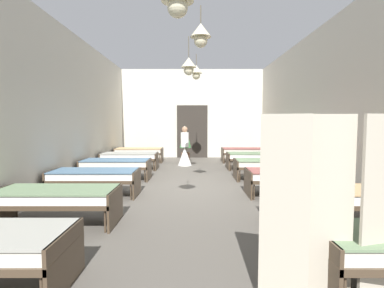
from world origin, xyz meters
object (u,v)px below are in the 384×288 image
(bed_right_row_2, at_px, (290,176))
(potted_plant, at_px, (185,141))
(bed_left_row_1, at_px, (56,197))
(bed_left_row_2, at_px, (94,176))
(bed_right_row_4, at_px, (254,157))
(bed_right_row_1, at_px, (328,197))
(bed_left_row_3, at_px, (116,164))
(bed_right_row_5, at_px, (245,151))
(bed_left_row_5, at_px, (139,151))
(bed_left_row_4, at_px, (129,157))
(nurse_near_aisle, at_px, (184,151))
(privacy_screen, at_px, (331,211))
(bed_right_row_3, at_px, (268,164))

(bed_right_row_2, height_order, potted_plant, potted_plant)
(bed_left_row_1, relative_size, bed_left_row_2, 1.00)
(potted_plant, bearing_deg, bed_right_row_2, -66.25)
(bed_right_row_4, bearing_deg, bed_right_row_2, -90.00)
(bed_right_row_1, distance_m, bed_right_row_2, 1.82)
(bed_left_row_3, xyz_separation_m, bed_right_row_5, (4.32, 3.65, 0.00))
(bed_right_row_1, xyz_separation_m, bed_right_row_5, (0.00, 7.29, 0.00))
(bed_left_row_5, bearing_deg, bed_left_row_1, -90.00)
(bed_left_row_5, relative_size, potted_plant, 1.27)
(bed_left_row_4, distance_m, nurse_near_aisle, 2.09)
(bed_right_row_5, xyz_separation_m, privacy_screen, (-0.95, -9.36, 0.41))
(bed_left_row_3, bearing_deg, bed_right_row_4, 22.87)
(bed_right_row_2, relative_size, privacy_screen, 1.12)
(bed_left_row_4, bearing_deg, bed_right_row_3, -22.87)
(bed_right_row_4, bearing_deg, bed_left_row_4, 180.00)
(nurse_near_aisle, bearing_deg, bed_left_row_3, -62.95)
(bed_right_row_1, relative_size, bed_left_row_2, 1.00)
(bed_left_row_2, height_order, bed_right_row_4, same)
(bed_left_row_2, bearing_deg, bed_right_row_1, -22.87)
(bed_left_row_2, relative_size, potted_plant, 1.27)
(bed_right_row_1, xyz_separation_m, bed_left_row_4, (-4.32, 5.47, 0.00))
(bed_right_row_3, distance_m, bed_right_row_5, 3.65)
(bed_left_row_3, height_order, bed_right_row_3, same)
(bed_left_row_1, height_order, bed_right_row_3, same)
(potted_plant, relative_size, privacy_screen, 0.88)
(bed_left_row_4, bearing_deg, bed_left_row_2, -90.00)
(bed_right_row_2, xyz_separation_m, nurse_near_aisle, (-2.44, 4.57, 0.09))
(nurse_near_aisle, bearing_deg, bed_right_row_4, 40.78)
(bed_left_row_4, xyz_separation_m, bed_right_row_4, (4.32, 0.00, 0.00))
(bed_left_row_5, height_order, nurse_near_aisle, nurse_near_aisle)
(bed_right_row_2, distance_m, bed_left_row_4, 5.65)
(bed_left_row_1, xyz_separation_m, bed_right_row_2, (4.32, 1.82, 0.00))
(bed_right_row_2, xyz_separation_m, bed_right_row_5, (0.00, 5.47, 0.00))
(bed_right_row_4, bearing_deg, bed_left_row_2, -139.85)
(nurse_near_aisle, bearing_deg, potted_plant, 151.36)
(bed_left_row_1, distance_m, potted_plant, 7.62)
(bed_right_row_3, distance_m, bed_left_row_5, 5.65)
(bed_right_row_2, bearing_deg, bed_left_row_5, 128.32)
(bed_right_row_3, relative_size, privacy_screen, 1.12)
(bed_right_row_2, xyz_separation_m, bed_right_row_4, (0.00, 3.65, 0.00))
(potted_plant, bearing_deg, bed_left_row_2, -108.71)
(bed_left_row_3, distance_m, bed_left_row_4, 1.82)
(bed_left_row_2, distance_m, potted_plant, 5.88)
(bed_left_row_2, distance_m, bed_right_row_2, 4.32)
(bed_left_row_2, distance_m, bed_right_row_4, 5.65)
(bed_left_row_2, xyz_separation_m, privacy_screen, (3.37, -3.89, 0.41))
(bed_left_row_2, distance_m, bed_right_row_5, 6.97)
(bed_left_row_1, height_order, potted_plant, potted_plant)
(bed_left_row_1, distance_m, bed_right_row_3, 5.65)
(bed_left_row_3, relative_size, bed_left_row_5, 1.00)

